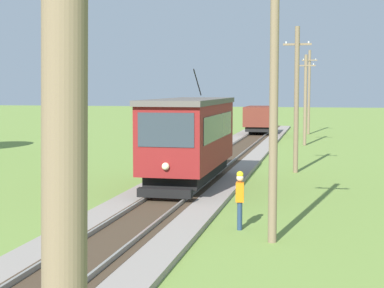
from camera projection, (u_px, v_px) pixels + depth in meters
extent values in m
cube|color=maroon|center=(190.00, 135.00, 25.76)|extent=(2.50, 8.00, 2.60)
cube|color=#56514C|center=(190.00, 101.00, 25.63)|extent=(2.60, 8.32, 0.22)
cube|color=black|center=(190.00, 171.00, 25.91)|extent=(2.10, 7.04, 0.44)
cube|color=#2D3842|center=(166.00, 130.00, 21.81)|extent=(2.10, 0.03, 1.25)
cube|color=#2D3842|center=(219.00, 126.00, 25.46)|extent=(0.02, 6.72, 1.04)
sphere|color=#F4EAB2|center=(166.00, 166.00, 21.89)|extent=(0.28, 0.28, 0.28)
cylinder|color=black|center=(197.00, 82.00, 27.11)|extent=(0.05, 1.67, 1.19)
cube|color=black|center=(165.00, 193.00, 21.84)|extent=(2.00, 0.36, 0.32)
cylinder|color=black|center=(177.00, 179.00, 23.73)|extent=(1.54, 0.80, 0.80)
cylinder|color=black|center=(200.00, 165.00, 28.09)|extent=(1.54, 0.80, 0.80)
cube|color=maroon|center=(260.00, 116.00, 54.02)|extent=(2.40, 5.20, 1.70)
cube|color=black|center=(260.00, 128.00, 54.12)|extent=(2.02, 4.78, 0.38)
cylinder|color=black|center=(258.00, 129.00, 52.60)|extent=(1.54, 0.76, 0.76)
cylinder|color=black|center=(261.00, 127.00, 55.63)|extent=(1.54, 0.76, 0.76)
cylinder|color=#7A664C|center=(64.00, 245.00, 3.19)|extent=(0.24, 0.58, 6.92)
cylinder|color=#7A664C|center=(274.00, 91.00, 16.43)|extent=(0.24, 0.30, 8.38)
cylinder|color=#7A664C|center=(296.00, 100.00, 30.21)|extent=(0.24, 0.55, 7.31)
cube|color=#7A664C|center=(297.00, 44.00, 29.95)|extent=(1.40, 0.10, 0.10)
cylinder|color=silver|center=(286.00, 42.00, 30.06)|extent=(0.08, 0.08, 0.10)
cylinder|color=silver|center=(309.00, 42.00, 29.83)|extent=(0.08, 0.08, 0.10)
cylinder|color=#7A664C|center=(305.00, 100.00, 44.94)|extent=(0.24, 0.44, 6.73)
cube|color=#7A664C|center=(306.00, 66.00, 44.70)|extent=(1.40, 0.10, 0.10)
cylinder|color=silver|center=(298.00, 64.00, 44.81)|extent=(0.08, 0.08, 0.10)
cylinder|color=silver|center=(314.00, 64.00, 44.58)|extent=(0.08, 0.08, 0.10)
cylinder|color=#7A664C|center=(309.00, 92.00, 55.74)|extent=(0.24, 0.60, 7.73)
cube|color=#7A664C|center=(310.00, 60.00, 55.47)|extent=(1.40, 0.10, 0.10)
cylinder|color=silver|center=(304.00, 59.00, 55.58)|extent=(0.08, 0.08, 0.10)
cylinder|color=silver|center=(316.00, 59.00, 55.34)|extent=(0.08, 0.08, 0.10)
cone|color=gray|center=(217.00, 126.00, 57.83)|extent=(2.44, 2.44, 1.20)
cylinder|color=navy|center=(240.00, 215.00, 18.42)|extent=(0.15, 0.15, 0.86)
cylinder|color=navy|center=(240.00, 216.00, 18.26)|extent=(0.15, 0.15, 0.86)
cube|color=orange|center=(240.00, 192.00, 18.27)|extent=(0.28, 0.40, 0.58)
sphere|color=beige|center=(240.00, 178.00, 18.23)|extent=(0.22, 0.22, 0.22)
sphere|color=yellow|center=(240.00, 175.00, 18.22)|extent=(0.21, 0.21, 0.21)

